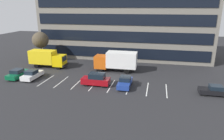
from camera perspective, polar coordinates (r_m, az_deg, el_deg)
ground_plane at (r=35.05m, az=-1.45°, el=-2.56°), size 120.00×120.00×0.00m
office_building at (r=50.78m, az=3.51°, el=11.96°), size 39.34×11.99×14.40m
lot_markings at (r=32.45m, az=-2.68°, el=-4.24°), size 19.74×5.40×0.01m
box_truck_orange at (r=38.81m, az=1.23°, el=2.68°), size 8.09×2.68×3.75m
box_truck_yellow_all at (r=43.46m, az=-17.56°, el=3.22°), size 7.40×2.45×3.43m
sedan_forest at (r=39.05m, az=-24.65°, el=-0.92°), size 1.86×4.43×1.59m
sedan_white at (r=37.58m, az=-21.28°, el=-1.20°), size 1.83×4.38×1.57m
sedan_navy at (r=31.65m, az=3.63°, el=-3.39°), size 1.83×4.38×1.57m
suv_maroon at (r=32.22m, az=-4.45°, el=-2.62°), size 4.38×1.86×1.98m
sedan_black at (r=32.07m, az=26.50°, el=-5.11°), size 4.00×1.67×1.43m
bare_tree at (r=47.92m, az=-19.27°, el=7.84°), size 3.52×3.52×6.60m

